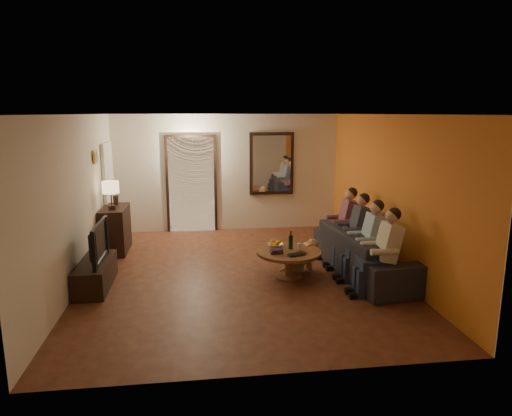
{
  "coord_description": "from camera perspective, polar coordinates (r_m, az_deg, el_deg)",
  "views": [
    {
      "loc": [
        -0.67,
        -7.15,
        2.62
      ],
      "look_at": [
        0.3,
        0.3,
        1.05
      ],
      "focal_mm": 32.0,
      "sensor_mm": 36.0,
      "label": 1
    }
  ],
  "objects": [
    {
      "name": "bowl",
      "position": [
        7.54,
        2.45,
        -4.7
      ],
      "size": [
        0.26,
        0.26,
        0.06
      ],
      "primitive_type": "imported",
      "color": "white",
      "rests_on": "coffee_table"
    },
    {
      "name": "right_wall",
      "position": [
        7.94,
        16.25,
        1.75
      ],
      "size": [
        0.02,
        6.0,
        2.6
      ],
      "primitive_type": "cube",
      "color": "beige",
      "rests_on": "floor"
    },
    {
      "name": "book_stack",
      "position": [
        7.23,
        2.57,
        -5.4
      ],
      "size": [
        0.2,
        0.15,
        0.07
      ],
      "primitive_type": null,
      "color": "black",
      "rests_on": "coffee_table"
    },
    {
      "name": "person_d",
      "position": [
        8.5,
        11.0,
        -2.17
      ],
      "size": [
        0.6,
        0.4,
        1.2
      ],
      "primitive_type": null,
      "color": "tan",
      "rests_on": "sofa"
    },
    {
      "name": "door_trim",
      "position": [
        10.25,
        -8.06,
        2.87
      ],
      "size": [
        1.12,
        0.04,
        2.22
      ],
      "primitive_type": "cube",
      "color": "black",
      "rests_on": "floor"
    },
    {
      "name": "kitchen_doorway",
      "position": [
        10.26,
        -8.06,
        2.88
      ],
      "size": [
        1.0,
        0.06,
        2.1
      ],
      "primitive_type": "cube",
      "color": "#FFE0A5",
      "rests_on": "floor"
    },
    {
      "name": "framed_art",
      "position": [
        8.68,
        -19.46,
        6.04
      ],
      "size": [
        0.03,
        0.28,
        0.24
      ],
      "primitive_type": "cube",
      "color": "#B28C33",
      "rests_on": "left_wall"
    },
    {
      "name": "dresser",
      "position": [
        9.14,
        -17.15,
        -2.57
      ],
      "size": [
        0.45,
        0.98,
        0.87
      ],
      "primitive_type": "cube",
      "color": "black",
      "rests_on": "floor"
    },
    {
      "name": "table_lamp",
      "position": [
        8.79,
        -17.66,
        1.52
      ],
      "size": [
        0.3,
        0.3,
        0.54
      ],
      "primitive_type": null,
      "color": "beige",
      "rests_on": "dresser"
    },
    {
      "name": "flower_vase",
      "position": [
        9.22,
        -17.17,
        1.7
      ],
      "size": [
        0.14,
        0.14,
        0.44
      ],
      "primitive_type": null,
      "color": "red",
      "rests_on": "dresser"
    },
    {
      "name": "person_c",
      "position": [
        7.95,
        12.35,
        -3.2
      ],
      "size": [
        0.6,
        0.4,
        1.2
      ],
      "primitive_type": null,
      "color": "tan",
      "rests_on": "sofa"
    },
    {
      "name": "sofa",
      "position": [
        7.78,
        13.71,
        -5.37
      ],
      "size": [
        2.6,
        1.19,
        0.74
      ],
      "primitive_type": "imported",
      "rotation": [
        0.0,
        0.0,
        1.65
      ],
      "color": "black",
      "rests_on": "floor"
    },
    {
      "name": "wine_glass",
      "position": [
        7.44,
        5.42,
        -4.81
      ],
      "size": [
        0.06,
        0.06,
        0.1
      ],
      "primitive_type": "cylinder",
      "color": "silver",
      "rests_on": "coffee_table"
    },
    {
      "name": "tv_stand",
      "position": [
        7.45,
        -19.41,
        -7.82
      ],
      "size": [
        0.45,
        1.23,
        0.41
      ],
      "primitive_type": "cube",
      "color": "black",
      "rests_on": "floor"
    },
    {
      "name": "wine_bottle",
      "position": [
        7.43,
        4.37,
        -3.97
      ],
      "size": [
        0.07,
        0.07,
        0.31
      ],
      "primitive_type": null,
      "color": "black",
      "rests_on": "coffee_table"
    },
    {
      "name": "art_canvas",
      "position": [
        8.68,
        -19.37,
        6.04
      ],
      "size": [
        0.01,
        0.22,
        0.18
      ],
      "primitive_type": "cube",
      "color": "brown",
      "rests_on": "left_wall"
    },
    {
      "name": "mirror_glass",
      "position": [
        10.28,
        1.99,
        5.54
      ],
      "size": [
        0.86,
        0.02,
        1.26
      ],
      "primitive_type": "cube",
      "color": "white",
      "rests_on": "back_wall"
    },
    {
      "name": "front_wall",
      "position": [
        4.41,
        1.67,
        -5.63
      ],
      "size": [
        5.0,
        0.02,
        2.6
      ],
      "primitive_type": "cube",
      "color": "beige",
      "rests_on": "floor"
    },
    {
      "name": "orange_accent",
      "position": [
        7.93,
        16.19,
        1.75
      ],
      "size": [
        0.01,
        6.0,
        2.6
      ],
      "primitive_type": "cube",
      "color": "orange",
      "rests_on": "right_wall"
    },
    {
      "name": "back_wall",
      "position": [
        10.26,
        -3.62,
        4.38
      ],
      "size": [
        5.0,
        0.02,
        2.6
      ],
      "primitive_type": "cube",
      "color": "beige",
      "rests_on": "floor"
    },
    {
      "name": "oranges",
      "position": [
        7.52,
        2.46,
        -4.2
      ],
      "size": [
        0.2,
        0.2,
        0.08
      ],
      "primitive_type": null,
      "color": "orange",
      "rests_on": "bowl"
    },
    {
      "name": "floor",
      "position": [
        7.65,
        -1.96,
        -8.24
      ],
      "size": [
        5.0,
        6.0,
        0.01
      ],
      "primitive_type": "cube",
      "color": "#461F12",
      "rests_on": "ground"
    },
    {
      "name": "laptop",
      "position": [
        7.13,
        5.37,
        -5.88
      ],
      "size": [
        0.39,
        0.33,
        0.03
      ],
      "primitive_type": "imported",
      "rotation": [
        0.0,
        0.0,
        0.45
      ],
      "color": "black",
      "rests_on": "coffee_table"
    },
    {
      "name": "white_door",
      "position": [
        9.76,
        -17.89,
        1.78
      ],
      "size": [
        0.06,
        0.85,
        2.04
      ],
      "primitive_type": "cube",
      "color": "white",
      "rests_on": "floor"
    },
    {
      "name": "ceiling",
      "position": [
        7.19,
        -2.11,
        11.63
      ],
      "size": [
        5.0,
        6.0,
        0.01
      ],
      "primitive_type": "cube",
      "color": "white",
      "rests_on": "back_wall"
    },
    {
      "name": "left_wall",
      "position": [
        7.5,
        -21.41,
        0.84
      ],
      "size": [
        0.02,
        6.0,
        2.6
      ],
      "primitive_type": "cube",
      "color": "beige",
      "rests_on": "floor"
    },
    {
      "name": "mirror_frame",
      "position": [
        10.31,
        1.96,
        5.56
      ],
      "size": [
        1.0,
        0.05,
        1.4
      ],
      "primitive_type": "cube",
      "color": "black",
      "rests_on": "back_wall"
    },
    {
      "name": "person_b",
      "position": [
        7.41,
        13.9,
        -4.37
      ],
      "size": [
        0.6,
        0.4,
        1.2
      ],
      "primitive_type": null,
      "color": "tan",
      "rests_on": "sofa"
    },
    {
      "name": "coffee_table",
      "position": [
        7.44,
        4.1,
        -7.01
      ],
      "size": [
        1.05,
        1.05,
        0.45
      ],
      "primitive_type": "cylinder",
      "rotation": [
        0.0,
        0.0,
        0.01
      ],
      "color": "brown",
      "rests_on": "floor"
    },
    {
      "name": "person_a",
      "position": [
        6.88,
        15.7,
        -5.73
      ],
      "size": [
        0.6,
        0.4,
        1.2
      ],
      "primitive_type": null,
      "color": "tan",
      "rests_on": "sofa"
    },
    {
      "name": "dog",
      "position": [
        7.75,
        5.54,
        -5.84
      ],
      "size": [
        0.59,
        0.31,
        0.56
      ],
      "primitive_type": null,
      "rotation": [
        0.0,
        0.0,
        0.14
      ],
      "color": "#AA7E4E",
      "rests_on": "floor"
    },
    {
      "name": "tv",
      "position": [
        7.3,
        -19.68,
        -4.09
      ],
      "size": [
        1.04,
        0.14,
        0.6
      ],
      "primitive_type": "imported",
      "rotation": [
        0.0,
        0.0,
        1.57
      ],
      "color": "black",
      "rests_on": "tv_stand"
    },
    {
      "name": "fridge_glimpse",
      "position": [
        10.29,
        -6.64,
        2.09
      ],
      "size": [
        0.45,
        0.03,
        1.7
      ],
      "primitive_type": "cube",
      "color": "silver",
      "rests_on": "floor"
    }
  ]
}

